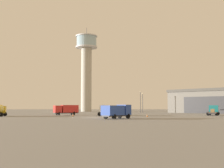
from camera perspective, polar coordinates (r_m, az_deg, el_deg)
ground_plane at (r=65.66m, az=-3.63°, el=-6.44°), size 400.00×400.00×0.00m
control_tower at (r=145.56m, az=-4.91°, el=3.91°), size 10.49×10.49×40.94m
hangar at (r=121.73m, az=19.57°, el=-3.09°), size 38.10×37.96×9.02m
truck_box_blue at (r=59.67m, az=0.87°, el=-5.15°), size 6.30×6.49×2.80m
truck_box_red at (r=85.83m, az=-8.74°, el=-4.81°), size 7.11×4.94×2.86m
truck_fuel_tanker_white at (r=79.15m, az=-1.65°, el=-4.88°), size 3.12×6.46×2.91m
truck_flatbed_teal at (r=87.68m, az=18.80°, el=-4.81°), size 4.95×6.84×2.78m
light_post_east at (r=116.52m, az=5.45°, el=-3.00°), size 0.44×0.44×8.53m
light_post_north at (r=120.42m, az=5.87°, el=-3.21°), size 0.44×0.44×7.85m
traffic_cone_near_left at (r=75.38m, az=-7.43°, el=-5.90°), size 0.36×0.36×0.63m
traffic_cone_near_right at (r=70.12m, az=6.73°, el=-6.05°), size 0.36×0.36×0.59m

